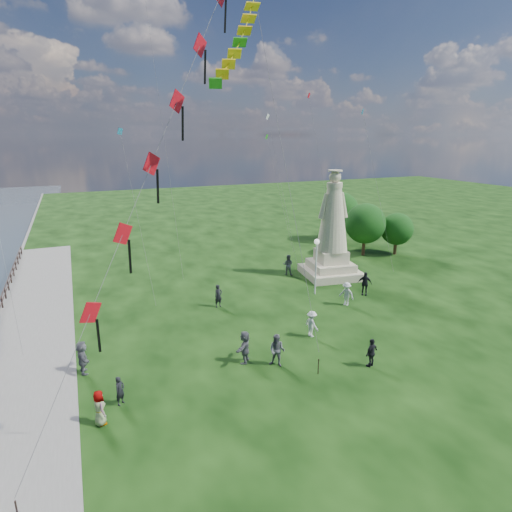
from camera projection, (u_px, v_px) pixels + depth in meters
name	position (u px, v px, depth m)	size (l,w,h in m)	color
waterfront	(0.00, 382.00, 22.43)	(200.00, 200.00, 1.51)	#303A48
statue	(332.00, 237.00, 38.21)	(5.35, 5.35, 9.55)	tan
lamppost	(316.00, 255.00, 33.84)	(0.42, 0.42, 4.58)	silver
tree_row	(359.00, 219.00, 47.84)	(7.20, 11.62, 5.92)	#382314
person_0	(120.00, 391.00, 20.34)	(0.53, 0.35, 1.45)	black
person_1	(277.00, 350.00, 23.68)	(0.92, 0.56, 1.88)	#595960
person_2	(312.00, 324.00, 27.21)	(1.11, 0.57, 1.72)	silver
person_3	(372.00, 353.00, 23.66)	(0.98, 0.50, 1.68)	black
person_5	(82.00, 357.00, 22.97)	(1.73, 0.75, 1.87)	#595960
person_6	(218.00, 296.00, 31.90)	(0.64, 0.42, 1.74)	black
person_7	(288.00, 265.00, 39.27)	(0.93, 0.57, 1.91)	#595960
person_8	(347.00, 294.00, 32.21)	(1.17, 0.60, 1.81)	silver
person_9	(365.00, 283.00, 34.30)	(1.13, 0.58, 1.92)	black
person_10	(99.00, 408.00, 18.89)	(0.80, 0.49, 1.64)	#595960
person_11	(245.00, 347.00, 24.08)	(1.76, 0.76, 1.89)	#595960
red_kite_train	(163.00, 142.00, 18.41)	(11.08, 9.35, 19.61)	black
small_kites	(234.00, 138.00, 38.15)	(31.86, 18.99, 24.82)	#186990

